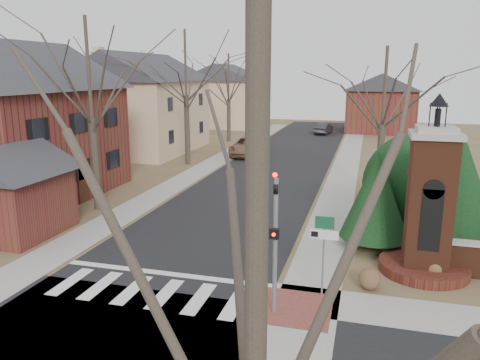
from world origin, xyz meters
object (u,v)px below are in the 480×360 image
(traffic_signal_pole, at_px, (275,232))
(pickup_truck, at_px, (248,146))
(distant_car, at_px, (324,128))
(brick_gate_monument, at_px, (428,215))
(sign_post, at_px, (324,241))

(traffic_signal_pole, height_order, pickup_truck, traffic_signal_pole)
(pickup_truck, bearing_deg, distant_car, 68.77)
(distant_car, bearing_deg, brick_gate_monument, 108.90)
(sign_post, distance_m, distant_car, 41.88)
(brick_gate_monument, relative_size, distant_car, 1.62)
(traffic_signal_pole, relative_size, pickup_truck, 0.79)
(sign_post, bearing_deg, pickup_truck, 109.62)
(sign_post, distance_m, brick_gate_monument, 4.55)
(brick_gate_monument, xyz_separation_m, distant_car, (-7.40, 38.66, -1.51))
(sign_post, height_order, brick_gate_monument, brick_gate_monument)
(sign_post, relative_size, brick_gate_monument, 0.42)
(traffic_signal_pole, xyz_separation_m, distant_car, (-2.70, 43.08, -1.93))
(sign_post, distance_m, pickup_truck, 26.81)
(sign_post, xyz_separation_m, distant_car, (-3.99, 41.67, -1.29))
(traffic_signal_pole, xyz_separation_m, sign_post, (1.29, 1.41, -0.64))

